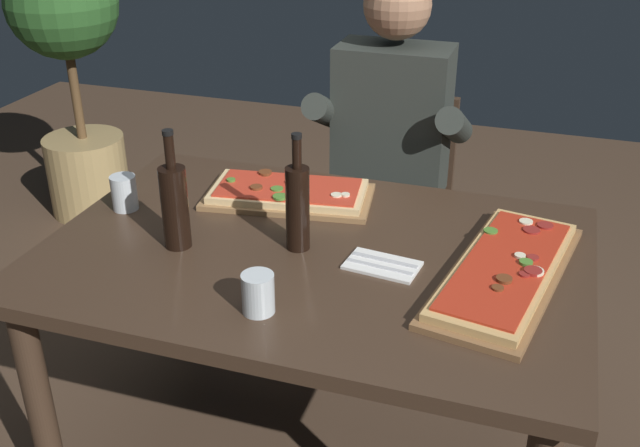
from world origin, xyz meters
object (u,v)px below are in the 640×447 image
Objects in this scene: tumbler_far_side at (258,293)px; seated_diner at (388,150)px; tumbler_near_camera at (124,193)px; pizza_rectangular_left at (506,271)px; potted_plant_corner at (71,62)px; wine_bottle_dark at (298,206)px; dining_table at (314,280)px; diner_chair at (393,203)px; pizza_rectangular_front at (288,193)px; oil_bottle_amber at (175,205)px.

tumbler_far_side is 1.05m from seated_diner.
tumbler_near_camera is 0.67m from tumbler_far_side.
pizza_rectangular_left is 6.52× the size of tumbler_near_camera.
potted_plant_corner is (-1.66, 0.56, 0.03)m from seated_diner.
pizza_rectangular_left is at bearing 1.48° from wine_bottle_dark.
pizza_rectangular_left is 2.48m from potted_plant_corner.
tumbler_near_camera reaches higher than dining_table.
diner_chair is (0.61, 0.80, -0.30)m from tumbler_near_camera.
pizza_rectangular_front is 0.70m from pizza_rectangular_left.
potted_plant_corner is at bearing 130.14° from tumbler_near_camera.
wine_bottle_dark reaches higher than pizza_rectangular_front.
wine_bottle_dark is 0.94m from diner_chair.
seated_diner reaches higher than potted_plant_corner.
tumbler_near_camera is at bearing 177.42° from pizza_rectangular_left.
oil_bottle_amber is (-0.83, -0.10, 0.10)m from pizza_rectangular_left.
pizza_rectangular_front is 0.47m from tumbler_near_camera.
tumbler_far_side is (0.32, -0.22, -0.07)m from oil_bottle_amber.
dining_table is 0.42m from oil_bottle_amber.
oil_bottle_amber is at bearing -113.71° from seated_diner.
seated_diner reaches higher than tumbler_far_side.
seated_diner is at bearing 85.18° from wine_bottle_dark.
dining_table is 14.75× the size of tumbler_far_side.
potted_plant_corner is (-1.60, 1.30, -0.09)m from wine_bottle_dark.
tumbler_near_camera is 0.12× the size of diner_chair.
diner_chair is at bearing 90.00° from seated_diner.
dining_table is 0.74m from seated_diner.
wine_bottle_dark is 3.31× the size of tumbler_far_side.
pizza_rectangular_left is 2.07× the size of oil_bottle_amber.
pizza_rectangular_front is at bearing 115.26° from wine_bottle_dark.
seated_diner is at bearing 66.29° from oil_bottle_amber.
pizza_rectangular_front is 0.39× the size of seated_diner.
diner_chair is (0.36, 0.95, -0.37)m from oil_bottle_amber.
wine_bottle_dark is 0.98× the size of oil_bottle_amber.
diner_chair is at bearing 87.68° from tumbler_far_side.
oil_bottle_amber is at bearing 145.38° from tumbler_far_side.
seated_diner reaches higher than diner_chair.
pizza_rectangular_front is 0.59× the size of diner_chair.
oil_bottle_amber is 1.08m from diner_chair.
tumbler_near_camera is (-0.25, 0.15, -0.07)m from oil_bottle_amber.
seated_diner is at bearing 122.64° from pizza_rectangular_left.
diner_chair is (0.02, 0.86, -0.16)m from dining_table.
seated_diner is at bearing 47.93° from tumbler_near_camera.
pizza_rectangular_left is 0.61m from tumbler_far_side.
tumbler_far_side is (-0.51, -0.32, 0.03)m from pizza_rectangular_left.
tumbler_far_side is at bearing -44.96° from potted_plant_corner.
tumbler_near_camera reaches higher than pizza_rectangular_front.
tumbler_far_side reaches higher than pizza_rectangular_front.
seated_diner reaches higher than wine_bottle_dark.
oil_bottle_amber reaches higher than dining_table.
potted_plant_corner reaches higher than tumbler_near_camera.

